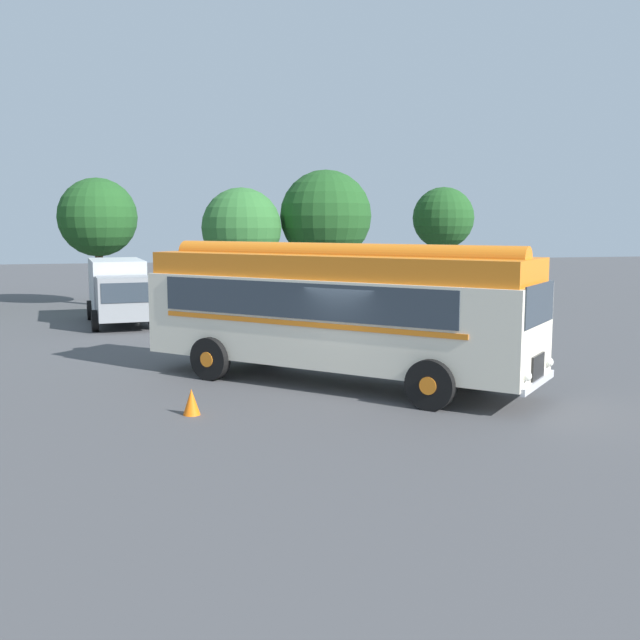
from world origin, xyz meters
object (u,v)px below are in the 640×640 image
at_px(car_mid_left, 264,301).
at_px(car_far_right, 391,296).
at_px(car_mid_right, 331,300).
at_px(traffic_cone, 191,402).
at_px(box_van, 118,289).
at_px(car_near_left, 188,302).
at_px(vintage_bus, 335,308).

bearing_deg(car_mid_left, car_far_right, 8.46).
height_order(car_mid_right, traffic_cone, car_mid_right).
relative_size(car_mid_right, car_far_right, 0.99).
bearing_deg(car_far_right, car_mid_right, -164.59).
height_order(car_mid_left, car_far_right, same).
bearing_deg(car_mid_right, box_van, 172.38).
bearing_deg(car_mid_right, car_near_left, 174.80).
xyz_separation_m(car_near_left, traffic_cone, (-0.95, -14.64, -0.57)).
bearing_deg(vintage_bus, traffic_cone, -148.41).
bearing_deg(car_near_left, car_mid_right, -5.20).
distance_m(car_near_left, traffic_cone, 14.68).
bearing_deg(box_van, car_near_left, -12.74).
relative_size(vintage_bus, car_far_right, 2.09).
xyz_separation_m(car_near_left, car_mid_right, (5.78, -0.53, 0.00)).
height_order(car_mid_left, traffic_cone, car_mid_left).
xyz_separation_m(box_van, traffic_cone, (1.71, -15.24, -1.09)).
relative_size(car_mid_right, box_van, 0.71).
height_order(car_mid_right, car_far_right, same).
height_order(car_mid_left, box_van, box_van).
bearing_deg(car_near_left, box_van, 167.26).
height_order(vintage_bus, traffic_cone, vintage_bus).
bearing_deg(traffic_cone, vintage_bus, 31.59).
bearing_deg(car_mid_right, vintage_bus, -104.32).
height_order(car_far_right, traffic_cone, car_far_right).
distance_m(car_mid_left, box_van, 5.80).
xyz_separation_m(car_near_left, box_van, (-2.67, 0.60, 0.52)).
xyz_separation_m(car_mid_right, traffic_cone, (-6.73, -14.11, -0.57)).
bearing_deg(traffic_cone, car_near_left, 86.27).
xyz_separation_m(car_mid_left, car_mid_right, (2.79, 0.05, 0.00)).
xyz_separation_m(car_mid_left, car_far_right, (5.69, 0.85, 0.00)).
distance_m(car_mid_left, car_mid_right, 2.79).
relative_size(car_near_left, car_mid_left, 1.01).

